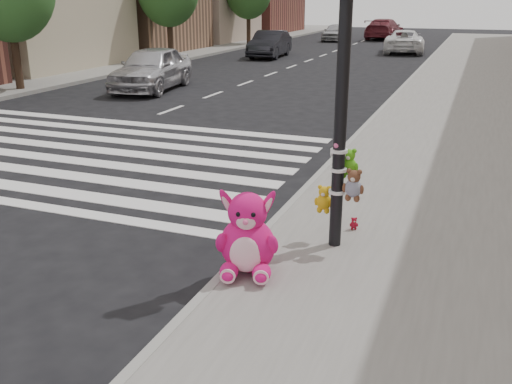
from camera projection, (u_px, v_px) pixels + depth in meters
The scene contains 13 objects.
ground at pixel (92, 279), 7.01m from camera, with size 120.00×120.00×0.00m, color black.
sidewalk_near at pixel (509, 134), 14.09m from camera, with size 7.00×80.00×0.14m, color slate.
sidewalk_far at pixel (113, 62), 29.23m from camera, with size 6.00×80.00×0.14m, color slate.
curb_edge at pixel (369, 123), 15.27m from camera, with size 0.12×80.00×0.15m, color gray.
crosswalk at pixel (68, 147), 13.13m from camera, with size 11.00×6.00×0.01m, color silver, non-canonical shape.
signal_pole at pixel (342, 125), 7.14m from camera, with size 0.70×0.50×4.00m.
pink_bunny at pixel (247, 239), 6.76m from camera, with size 0.83×0.92×1.06m.
red_teddy at pixel (354, 223), 8.12m from camera, with size 0.13×0.09×0.19m, color maroon, non-canonical shape.
car_silver_far at pixel (152, 68), 20.84m from camera, with size 1.86×4.62×1.57m, color #B7B6BC.
car_dark_far at pixel (270, 44), 31.93m from camera, with size 1.54×4.40×1.45m, color black.
car_white_near at pixel (404, 41), 34.42m from camera, with size 2.25×4.89×1.36m, color white.
car_maroon_near at pixel (384, 29), 45.09m from camera, with size 2.22×5.47×1.59m, color maroon.
car_silver_deep at pixel (336, 32), 43.53m from camera, with size 1.55×3.86×1.32m, color #B0B0B5.
Camera 1 is at (4.15, -5.12, 3.31)m, focal length 40.00 mm.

